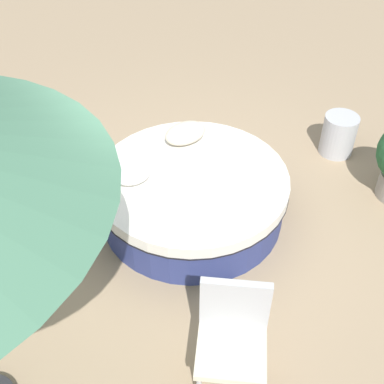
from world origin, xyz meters
TOP-DOWN VIEW (x-y plane):
  - ground_plane at (0.00, 0.00)m, footprint 16.00×16.00m
  - round_bed at (0.00, 0.00)m, footprint 2.00×2.00m
  - throw_pillow_0 at (-0.27, -0.55)m, footprint 0.48×0.32m
  - throw_pillow_1 at (0.53, -0.31)m, footprint 0.40×0.38m
  - patio_chair at (0.71, 1.68)m, footprint 0.72×0.72m
  - side_table at (-2.13, 0.02)m, footprint 0.41×0.41m

SIDE VIEW (x-z plane):
  - ground_plane at x=0.00m, z-range 0.00..0.00m
  - side_table at x=-2.13m, z-range 0.00..0.51m
  - round_bed at x=0.00m, z-range 0.01..0.55m
  - patio_chair at x=0.71m, z-range 0.07..1.05m
  - throw_pillow_1 at x=0.53m, z-range 0.55..0.70m
  - throw_pillow_0 at x=-0.27m, z-range 0.55..0.76m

